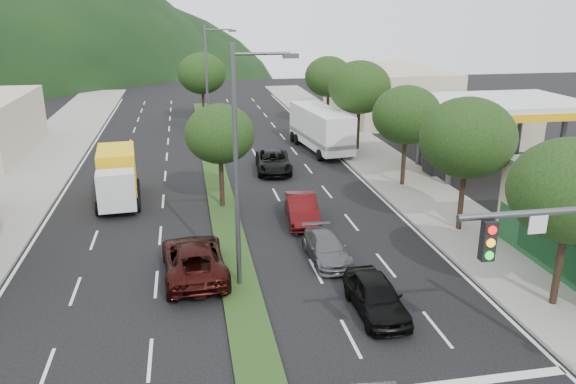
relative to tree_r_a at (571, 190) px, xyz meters
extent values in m
cube|color=gray|center=(0.50, 21.00, -4.75)|extent=(5.00, 90.00, 0.15)
cube|color=gray|center=(-25.00, 21.00, -4.75)|extent=(6.00, 90.00, 0.15)
cube|color=#203814|center=(-12.00, 24.00, -4.76)|extent=(1.60, 56.00, 0.12)
cylinder|color=#47494C|center=(-4.40, -5.50, 1.48)|extent=(6.00, 0.18, 0.18)
cube|color=black|center=(-6.60, -5.65, 0.88)|extent=(0.35, 0.25, 1.05)
cube|color=silver|center=(7.00, 18.00, 0.18)|extent=(12.00, 8.00, 0.50)
cube|color=#EAAA0C|center=(7.00, 18.00, -0.17)|extent=(12.20, 8.20, 0.50)
cylinder|color=#47494C|center=(3.00, 15.50, -2.52)|extent=(0.36, 0.36, 4.60)
cylinder|color=#47494C|center=(11.00, 15.50, -2.52)|extent=(0.36, 0.36, 4.60)
cylinder|color=#47494C|center=(3.00, 20.50, -2.52)|extent=(0.36, 0.36, 4.60)
cylinder|color=#47494C|center=(11.00, 20.50, -2.52)|extent=(0.36, 0.36, 4.60)
cube|color=black|center=(3.00, 18.00, -4.27)|extent=(0.80, 1.60, 1.10)
cube|color=black|center=(11.00, 18.00, -4.27)|extent=(0.80, 1.60, 1.10)
cube|color=beige|center=(7.50, 40.00, -2.22)|extent=(10.00, 16.00, 5.20)
cylinder|color=black|center=(0.00, 0.00, -2.85)|extent=(0.28, 0.28, 3.64)
ellipsoid|color=black|center=(0.00, 0.00, 0.01)|extent=(4.60, 4.60, 3.91)
cylinder|color=black|center=(0.00, 8.00, -2.77)|extent=(0.28, 0.28, 3.81)
ellipsoid|color=black|center=(0.00, 8.00, 0.23)|extent=(4.80, 4.80, 4.08)
cylinder|color=black|center=(0.00, 16.00, -2.88)|extent=(0.28, 0.28, 3.58)
ellipsoid|color=black|center=(0.00, 16.00, -0.06)|extent=(4.40, 4.40, 3.74)
cylinder|color=black|center=(0.00, 26.00, -2.71)|extent=(0.28, 0.28, 3.92)
ellipsoid|color=black|center=(0.00, 26.00, 0.37)|extent=(5.00, 5.00, 4.25)
cylinder|color=black|center=(0.00, 36.00, -2.82)|extent=(0.28, 0.28, 3.70)
ellipsoid|color=black|center=(0.00, 36.00, 0.08)|extent=(4.60, 4.60, 3.91)
cylinder|color=black|center=(-12.00, 14.00, -3.02)|extent=(0.28, 0.28, 3.36)
ellipsoid|color=black|center=(-12.00, 14.00, -0.38)|extent=(4.00, 4.00, 3.40)
cylinder|color=black|center=(-12.00, 40.00, -2.80)|extent=(0.28, 0.28, 3.81)
ellipsoid|color=black|center=(-12.00, 40.00, 0.20)|extent=(4.80, 4.80, 4.08)
cylinder|color=#47494C|center=(-12.00, 4.00, 0.18)|extent=(0.20, 0.20, 10.00)
cylinder|color=#47494C|center=(-10.90, 4.00, 4.78)|extent=(2.20, 0.12, 0.12)
cube|color=#47494C|center=(-9.80, 4.00, 4.68)|extent=(0.60, 0.25, 0.18)
cylinder|color=#47494C|center=(-12.00, 29.00, 0.18)|extent=(0.20, 0.20, 10.00)
cylinder|color=#47494C|center=(-10.90, 29.00, 4.78)|extent=(2.20, 0.12, 0.12)
cube|color=#47494C|center=(-9.80, 29.00, 4.68)|extent=(0.60, 0.25, 0.18)
imported|color=black|center=(-13.86, 5.29, -4.03)|extent=(2.95, 5.83, 1.58)
imported|color=black|center=(-7.06, 0.79, -4.10)|extent=(1.74, 4.25, 1.44)
imported|color=#535459|center=(-7.76, 5.79, -4.22)|extent=(1.77, 4.15, 1.19)
imported|color=#440B0C|center=(-7.87, 10.83, -4.07)|extent=(2.00, 4.68, 1.50)
imported|color=black|center=(-7.83, 21.00, -4.10)|extent=(2.82, 5.37, 1.44)
cube|color=silver|center=(-17.90, 13.62, -3.31)|extent=(2.18, 1.68, 2.17)
cube|color=yellow|center=(-18.19, 17.11, -3.21)|extent=(2.49, 4.14, 2.93)
cube|color=black|center=(-18.12, 16.35, -4.39)|extent=(2.34, 5.62, 0.28)
cylinder|color=black|center=(-16.85, 14.11, -4.39)|extent=(0.35, 0.87, 0.85)
cylinder|color=black|center=(-19.01, 13.93, -4.39)|extent=(0.35, 0.87, 0.85)
cylinder|color=black|center=(-17.02, 16.16, -4.39)|extent=(0.35, 0.87, 0.85)
cylinder|color=black|center=(-19.18, 15.98, -4.39)|extent=(0.35, 0.87, 0.85)
cylinder|color=black|center=(-17.17, 18.02, -4.39)|extent=(0.35, 0.87, 0.85)
cylinder|color=black|center=(-19.34, 17.85, -4.39)|extent=(0.35, 0.87, 0.85)
cube|color=silver|center=(-3.00, 26.67, -2.88)|extent=(3.54, 9.17, 2.98)
cube|color=slate|center=(-3.00, 26.67, -3.63)|extent=(3.59, 9.18, 0.35)
cylinder|color=black|center=(-4.66, 30.08, -4.37)|extent=(0.45, 0.93, 0.89)
cylinder|color=black|center=(-2.19, 30.37, -4.37)|extent=(0.45, 0.93, 0.89)
cylinder|color=black|center=(-4.53, 29.01, -4.37)|extent=(0.45, 0.93, 0.89)
cylinder|color=black|center=(-2.07, 29.31, -4.37)|extent=(0.45, 0.93, 0.89)
cylinder|color=black|center=(-3.85, 23.33, -4.37)|extent=(0.45, 0.93, 0.89)
cylinder|color=black|center=(-1.38, 23.63, -4.37)|extent=(0.45, 0.93, 0.89)
camera|label=1|loc=(-13.87, -17.46, 6.41)|focal=35.00mm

